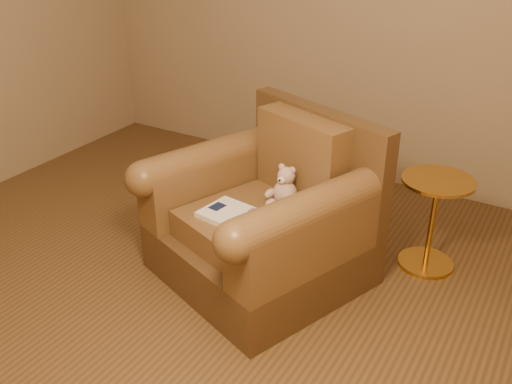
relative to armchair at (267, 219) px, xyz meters
The scene contains 5 objects.
floor 0.69m from the armchair, 129.63° to the right, with size 4.00×4.00×0.00m, color brown.
armchair is the anchor object (origin of this frame).
teddy_bear 0.20m from the armchair, 44.28° to the left, with size 0.17×0.19×0.23m.
guidebook 0.24m from the armchair, 103.33° to the right, with size 0.44×0.30×0.03m.
side_table 0.96m from the armchair, 34.67° to the left, with size 0.41×0.41×0.57m.
Camera 1 is at (1.75, -1.98, 1.95)m, focal length 40.00 mm.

